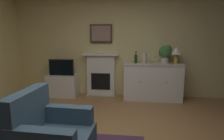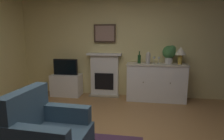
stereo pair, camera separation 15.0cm
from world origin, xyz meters
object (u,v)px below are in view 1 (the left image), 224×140
object	(u,v)px
fireplace_unit	(101,75)
framed_picture	(101,33)
tv_cabinet	(63,86)
wine_glass_left	(150,58)
tv_set	(61,67)
sideboard_cabinet	(152,82)
wine_bottle	(136,59)
potted_plant_small	(166,53)
wine_glass_center	(155,58)
table_lamp	(176,52)
armchair	(50,136)
vase_decorative	(145,58)

from	to	relation	value
fireplace_unit	framed_picture	xyz separation A→B (m)	(-0.00, 0.05, 1.04)
framed_picture	tv_cabinet	bearing A→B (deg)	-167.99
wine_glass_left	tv_set	distance (m)	2.20
sideboard_cabinet	tv_cabinet	bearing A→B (deg)	179.62
wine_glass_left	tv_set	bearing A→B (deg)	179.61
sideboard_cabinet	wine_bottle	world-z (taller)	wine_bottle
fireplace_unit	tv_set	bearing A→B (deg)	-169.23
wine_glass_left	potted_plant_small	size ratio (longest dim) A/B	0.38
sideboard_cabinet	wine_glass_left	xyz separation A→B (m)	(-0.07, -0.02, 0.56)
sideboard_cabinet	wine_glass_center	world-z (taller)	wine_glass_center
table_lamp	tv_set	bearing A→B (deg)	-179.83
sideboard_cabinet	armchair	size ratio (longest dim) A/B	1.51
framed_picture	tv_set	size ratio (longest dim) A/B	0.89
tv_cabinet	tv_set	world-z (taller)	tv_set
table_lamp	wine_bottle	bearing A→B (deg)	179.13
table_lamp	potted_plant_small	xyz separation A→B (m)	(-0.24, 0.05, -0.02)
tv_set	potted_plant_small	distance (m)	2.57
wine_bottle	potted_plant_small	world-z (taller)	potted_plant_small
wine_glass_center	tv_set	bearing A→B (deg)	179.59
wine_glass_center	wine_bottle	bearing A→B (deg)	175.10
potted_plant_small	armchair	xyz separation A→B (m)	(-1.69, -2.67, -0.76)
wine_bottle	wine_glass_left	size ratio (longest dim) A/B	1.76
sideboard_cabinet	armchair	distance (m)	2.98
table_lamp	tv_cabinet	size ratio (longest dim) A/B	0.53
fireplace_unit	tv_set	distance (m)	1.01
wine_bottle	table_lamp	bearing A→B (deg)	-0.87
framed_picture	table_lamp	size ratio (longest dim) A/B	1.37
sideboard_cabinet	potted_plant_small	xyz separation A→B (m)	(0.28, 0.05, 0.70)
fireplace_unit	wine_glass_center	size ratio (longest dim) A/B	6.67
vase_decorative	potted_plant_small	size ratio (longest dim) A/B	0.65
framed_picture	tv_cabinet	world-z (taller)	framed_picture
vase_decorative	tv_cabinet	world-z (taller)	vase_decorative
fireplace_unit	sideboard_cabinet	bearing A→B (deg)	-7.88
potted_plant_small	armchair	distance (m)	3.25
armchair	vase_decorative	bearing A→B (deg)	64.83
tv_set	potted_plant_small	size ratio (longest dim) A/B	1.44
fireplace_unit	wine_glass_center	bearing A→B (deg)	-8.68
table_lamp	wine_bottle	world-z (taller)	table_lamp
table_lamp	potted_plant_small	size ratio (longest dim) A/B	0.93
fireplace_unit	sideboard_cabinet	world-z (taller)	fireplace_unit
vase_decorative	table_lamp	bearing A→B (deg)	3.97
framed_picture	tv_set	bearing A→B (deg)	-166.69
sideboard_cabinet	framed_picture	bearing A→B (deg)	170.14
framed_picture	potted_plant_small	bearing A→B (deg)	-6.47
fireplace_unit	wine_glass_left	xyz separation A→B (m)	(1.21, -0.20, 0.46)
wine_bottle	wine_glass_left	distance (m)	0.34
framed_picture	wine_bottle	size ratio (longest dim) A/B	1.90
sideboard_cabinet	armchair	world-z (taller)	armchair
wine_glass_left	tv_set	size ratio (longest dim) A/B	0.27
table_lamp	vase_decorative	bearing A→B (deg)	-176.03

